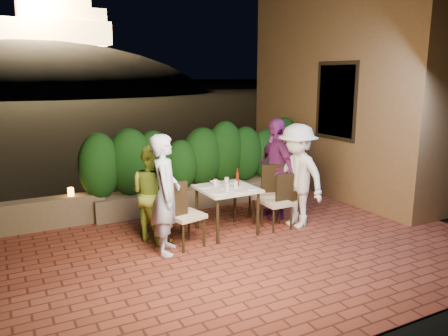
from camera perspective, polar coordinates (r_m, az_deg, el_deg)
ground at (r=6.65m, az=3.97°, el=-10.32°), size 400.00×400.00×0.00m
terrace_floor at (r=7.07m, az=1.81°, el=-9.38°), size 7.00×6.00×0.15m
building_wall at (r=9.95m, az=16.17°, el=11.56°), size 1.60×5.00×5.00m
window_pane at (r=9.07m, az=14.57°, el=8.47°), size 0.08×1.00×1.40m
window_frame at (r=9.06m, az=14.52°, el=8.47°), size 0.06×1.15×1.55m
planter at (r=8.60m, az=-2.91°, el=-3.53°), size 4.20×0.55×0.40m
hedge at (r=8.42m, az=-2.97°, el=1.39°), size 4.00×0.70×1.10m
parapet at (r=7.87m, az=-23.26°, el=-5.63°), size 2.20×0.30×0.50m
hill at (r=65.76m, az=-23.00°, el=5.49°), size 52.00×40.00×22.00m
fortress at (r=65.92m, az=-24.09°, el=18.09°), size 26.00×8.00×8.00m
dining_table at (r=7.07m, az=0.38°, el=-5.50°), size 0.89×0.89×0.75m
plate_nw at (r=6.65m, az=-0.56°, el=-3.23°), size 0.23×0.23×0.01m
plate_sw at (r=7.02m, az=-2.52°, el=-2.43°), size 0.22×0.22×0.01m
plate_ne at (r=6.91m, az=3.49°, el=-2.66°), size 0.24×0.24×0.01m
plate_se at (r=7.30m, az=1.24°, el=-1.84°), size 0.23×0.23×0.01m
plate_centre at (r=6.99m, az=0.26°, el=-2.48°), size 0.21×0.21×0.01m
plate_front at (r=6.74m, az=2.27°, el=-3.04°), size 0.23×0.23×0.01m
glass_nw at (r=6.76m, az=0.43°, el=-2.54°), size 0.06×0.06×0.11m
glass_sw at (r=7.04m, az=-1.15°, el=-1.94°), size 0.07×0.07×0.12m
glass_ne at (r=6.95m, az=1.55°, el=-2.15°), size 0.06×0.06×0.11m
glass_se at (r=7.15m, az=0.35°, el=-1.69°), size 0.07×0.07×0.12m
beer_bottle at (r=7.09m, az=1.76°, el=-1.17°), size 0.05×0.05×0.28m
bowl at (r=7.20m, az=-1.12°, el=-1.92°), size 0.19×0.19×0.04m
chair_left_front at (r=6.50m, az=-5.01°, el=-5.99°), size 0.56×0.56×1.00m
chair_left_back at (r=6.87m, az=-6.92°, el=-5.45°), size 0.52×0.52×0.91m
chair_right_front at (r=7.29m, az=6.91°, el=-4.38°), size 0.43×0.43×0.91m
chair_right_back at (r=7.64m, az=5.05°, el=-3.24°), size 0.60×0.60×1.00m
diner_blue at (r=6.21m, az=-7.65°, el=-3.46°), size 0.63×0.74×1.72m
diner_green at (r=6.74m, az=-9.36°, el=-3.29°), size 0.82×0.90×1.49m
diner_white at (r=7.34m, az=9.51°, el=-1.04°), size 0.81×1.21×1.73m
diner_purple at (r=7.77m, az=6.80°, el=-0.05°), size 0.52×1.07×1.78m
parapet_lamp at (r=7.84m, az=-19.38°, el=-2.96°), size 0.10×0.10×0.14m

